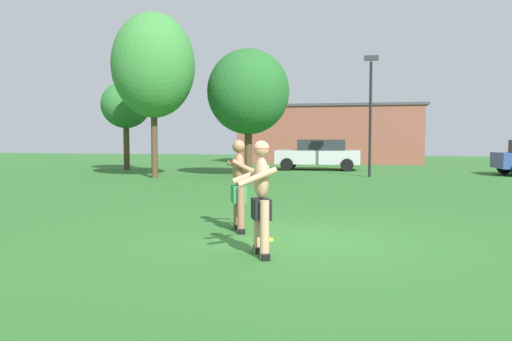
% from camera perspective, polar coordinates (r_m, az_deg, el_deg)
% --- Properties ---
extents(ground_plane, '(80.00, 80.00, 0.00)m').
position_cam_1_polar(ground_plane, '(8.43, 4.50, -7.85)').
color(ground_plane, '#2D6628').
extents(player_with_cap, '(0.73, 0.73, 1.66)m').
position_cam_1_polar(player_with_cap, '(7.21, 0.54, -2.55)').
color(player_with_cap, black).
rests_on(player_with_cap, ground_plane).
extents(player_in_green, '(0.73, 0.72, 1.65)m').
position_cam_1_polar(player_in_green, '(9.11, -1.90, -1.48)').
color(player_in_green, black).
rests_on(player_in_green, ground_plane).
extents(frisbee, '(0.25, 0.25, 0.03)m').
position_cam_1_polar(frisbee, '(8.42, 1.12, -7.76)').
color(frisbee, yellow).
rests_on(frisbee, ground_plane).
extents(car_silver_near_post, '(4.34, 2.10, 1.58)m').
position_cam_1_polar(car_silver_near_post, '(26.52, 7.08, 1.84)').
color(car_silver_near_post, silver).
rests_on(car_silver_near_post, ground_plane).
extents(lamp_post, '(0.60, 0.24, 5.14)m').
position_cam_1_polar(lamp_post, '(22.27, 12.75, 7.53)').
color(lamp_post, black).
rests_on(lamp_post, ground_plane).
extents(outbuilding_behind_lot, '(12.19, 4.30, 3.82)m').
position_cam_1_polar(outbuilding_behind_lot, '(34.22, 8.25, 4.09)').
color(outbuilding_behind_lot, brown).
rests_on(outbuilding_behind_lot, ground_plane).
extents(tree_right_field, '(2.50, 2.50, 4.55)m').
position_cam_1_polar(tree_right_field, '(26.98, -14.41, 7.10)').
color(tree_right_field, '#4C3823').
rests_on(tree_right_field, ground_plane).
extents(tree_behind_players, '(3.43, 3.43, 6.82)m').
position_cam_1_polar(tree_behind_players, '(21.81, -11.45, 11.47)').
color(tree_behind_players, '#4C3823').
rests_on(tree_behind_players, ground_plane).
extents(tree_near_building, '(3.56, 3.56, 5.51)m').
position_cam_1_polar(tree_near_building, '(22.23, -0.88, 8.80)').
color(tree_near_building, '#4C3823').
rests_on(tree_near_building, ground_plane).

